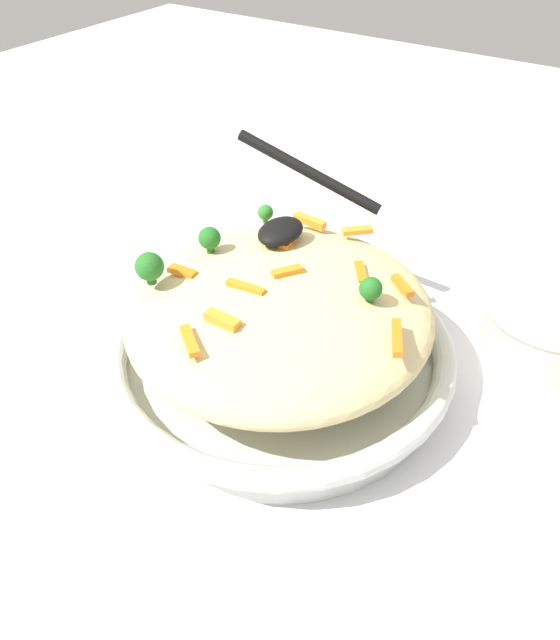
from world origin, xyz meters
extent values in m
plane|color=silver|center=(0.00, 0.00, 0.00)|extent=(2.40, 2.40, 0.00)
cylinder|color=silver|center=(0.00, 0.00, 0.01)|extent=(0.32, 0.32, 0.03)
torus|color=silver|center=(0.00, 0.00, 0.04)|extent=(0.34, 0.34, 0.02)
torus|color=black|center=(0.00, 0.00, 0.04)|extent=(0.33, 0.33, 0.00)
ellipsoid|color=#DBC689|center=(0.00, 0.00, 0.08)|extent=(0.30, 0.29, 0.07)
cube|color=orange|center=(-0.01, 0.00, 0.12)|extent=(0.03, 0.02, 0.01)
cube|color=orange|center=(0.11, -0.02, 0.11)|extent=(0.03, 0.04, 0.01)
cube|color=orange|center=(-0.12, 0.01, 0.11)|extent=(0.03, 0.03, 0.01)
cube|color=orange|center=(-0.06, 0.05, 0.11)|extent=(0.03, 0.03, 0.01)
cube|color=orange|center=(0.01, 0.12, 0.11)|extent=(0.04, 0.03, 0.01)
cube|color=orange|center=(0.07, -0.01, 0.12)|extent=(0.01, 0.03, 0.01)
cube|color=orange|center=(-0.11, -0.04, 0.11)|extent=(0.01, 0.04, 0.01)
cube|color=orange|center=(0.03, -0.09, 0.11)|extent=(0.01, 0.03, 0.01)
cube|color=orange|center=(-0.06, -0.03, 0.12)|extent=(0.03, 0.01, 0.01)
cube|color=orange|center=(0.03, -0.02, 0.12)|extent=(0.01, 0.04, 0.01)
cube|color=orange|center=(-0.06, 0.09, 0.11)|extent=(0.02, 0.03, 0.01)
cylinder|color=#296820|center=(-0.09, -0.08, 0.11)|extent=(0.01, 0.01, 0.01)
sphere|color=#2D7A28|center=(-0.09, -0.08, 0.12)|extent=(0.02, 0.02, 0.02)
cylinder|color=#205B1C|center=(-0.01, -0.09, 0.11)|extent=(0.01, 0.01, 0.01)
sphere|color=#236B23|center=(-0.01, -0.09, 0.13)|extent=(0.02, 0.02, 0.02)
cylinder|color=#205B1C|center=(0.06, -0.10, 0.11)|extent=(0.01, 0.01, 0.01)
sphere|color=#236B23|center=(0.06, -0.10, 0.13)|extent=(0.03, 0.03, 0.03)
cylinder|color=#205B1C|center=(-0.02, 0.08, 0.11)|extent=(0.01, 0.01, 0.01)
sphere|color=#236B23|center=(-0.02, 0.08, 0.12)|extent=(0.02, 0.02, 0.02)
ellipsoid|color=black|center=(-0.06, -0.04, 0.12)|extent=(0.06, 0.04, 0.02)
cylinder|color=black|center=(-0.14, -0.06, 0.15)|extent=(0.04, 0.16, 0.07)
cylinder|color=beige|center=(-0.18, 0.21, 0.03)|extent=(0.13, 0.13, 0.06)
torus|color=beige|center=(-0.18, 0.21, 0.06)|extent=(0.13, 0.13, 0.01)
camera|label=1|loc=(0.39, 0.25, 0.44)|focal=34.85mm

